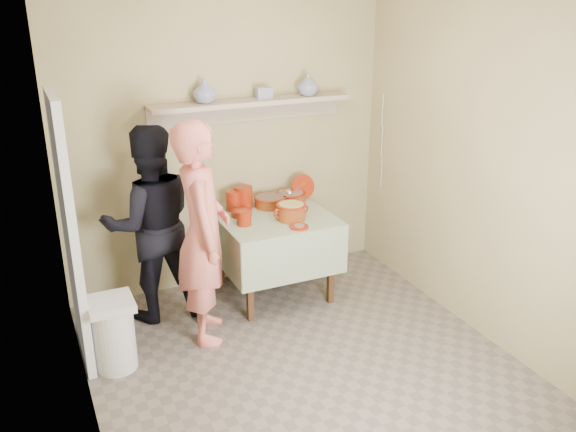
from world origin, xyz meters
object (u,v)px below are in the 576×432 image
serving_table (273,227)px  trash_bin (114,334)px  person_helper (151,224)px  person_cook (203,233)px  cazuela_rice (291,210)px

serving_table → trash_bin: size_ratio=1.74×
serving_table → person_helper: bearing=176.8°
trash_bin → person_cook: bearing=12.6°
person_cook → trash_bin: person_cook is taller
person_cook → trash_bin: size_ratio=3.14×
person_helper → trash_bin: bearing=57.1°
person_helper → serving_table: size_ratio=1.70×
person_helper → serving_table: bearing=178.9°
serving_table → trash_bin: 1.68m
serving_table → cazuela_rice: cazuela_rice is taller
person_helper → cazuela_rice: size_ratio=5.00×
person_cook → person_helper: (-0.29, 0.49, -0.05)m
person_cook → cazuela_rice: bearing=-59.5°
person_helper → serving_table: (1.06, -0.06, -0.18)m
person_helper → person_cook: bearing=123.0°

